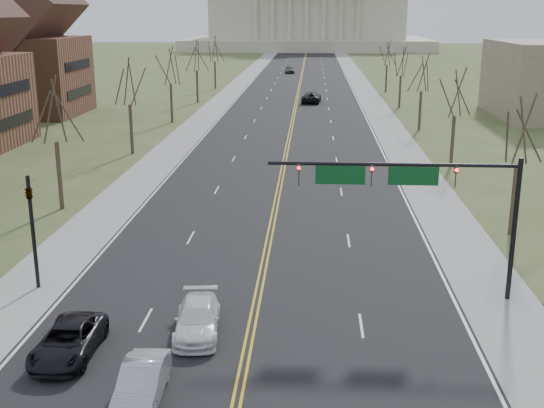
# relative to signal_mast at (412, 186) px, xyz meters

# --- Properties ---
(road) EXTENTS (20.00, 380.00, 0.01)m
(road) POSITION_rel_signal_mast_xyz_m (-7.45, 96.50, -5.76)
(road) COLOR black
(road) RESTS_ON ground
(cross_road) EXTENTS (120.00, 14.00, 0.01)m
(cross_road) POSITION_rel_signal_mast_xyz_m (-7.45, -7.50, -5.76)
(cross_road) COLOR black
(cross_road) RESTS_ON ground
(sidewalk_left) EXTENTS (4.00, 380.00, 0.03)m
(sidewalk_left) POSITION_rel_signal_mast_xyz_m (-19.45, 96.50, -5.75)
(sidewalk_left) COLOR gray
(sidewalk_left) RESTS_ON ground
(sidewalk_right) EXTENTS (4.00, 380.00, 0.03)m
(sidewalk_right) POSITION_rel_signal_mast_xyz_m (4.55, 96.50, -5.75)
(sidewalk_right) COLOR gray
(sidewalk_right) RESTS_ON ground
(center_line) EXTENTS (0.42, 380.00, 0.01)m
(center_line) POSITION_rel_signal_mast_xyz_m (-7.45, 96.50, -5.75)
(center_line) COLOR gold
(center_line) RESTS_ON road
(edge_line_left) EXTENTS (0.15, 380.00, 0.01)m
(edge_line_left) POSITION_rel_signal_mast_xyz_m (-17.25, 96.50, -5.75)
(edge_line_left) COLOR silver
(edge_line_left) RESTS_ON road
(edge_line_right) EXTENTS (0.15, 380.00, 0.01)m
(edge_line_right) POSITION_rel_signal_mast_xyz_m (2.35, 96.50, -5.75)
(edge_line_right) COLOR silver
(edge_line_right) RESTS_ON road
(capitol) EXTENTS (90.00, 60.00, 50.00)m
(capitol) POSITION_rel_signal_mast_xyz_m (-7.45, 236.41, 8.44)
(capitol) COLOR beige
(capitol) RESTS_ON ground
(signal_mast) EXTENTS (12.12, 0.44, 7.20)m
(signal_mast) POSITION_rel_signal_mast_xyz_m (0.00, 0.00, 0.00)
(signal_mast) COLOR black
(signal_mast) RESTS_ON ground
(signal_left) EXTENTS (0.32, 0.36, 6.00)m
(signal_left) POSITION_rel_signal_mast_xyz_m (-18.95, 0.00, -2.05)
(signal_left) COLOR black
(signal_left) RESTS_ON ground
(tree_r_0) EXTENTS (3.74, 3.74, 8.50)m
(tree_r_0) POSITION_rel_signal_mast_xyz_m (8.05, 10.50, 0.79)
(tree_r_0) COLOR #32251D
(tree_r_0) RESTS_ON ground
(tree_l_0) EXTENTS (3.96, 3.96, 9.00)m
(tree_l_0) POSITION_rel_signal_mast_xyz_m (-22.95, 14.50, 1.18)
(tree_l_0) COLOR #32251D
(tree_l_0) RESTS_ON ground
(tree_r_1) EXTENTS (3.74, 3.74, 8.50)m
(tree_r_1) POSITION_rel_signal_mast_xyz_m (8.05, 30.50, 0.79)
(tree_r_1) COLOR #32251D
(tree_r_1) RESTS_ON ground
(tree_l_1) EXTENTS (3.96, 3.96, 9.00)m
(tree_l_1) POSITION_rel_signal_mast_xyz_m (-22.95, 34.50, 1.18)
(tree_l_1) COLOR #32251D
(tree_l_1) RESTS_ON ground
(tree_r_2) EXTENTS (3.74, 3.74, 8.50)m
(tree_r_2) POSITION_rel_signal_mast_xyz_m (8.05, 50.50, 0.79)
(tree_r_2) COLOR #32251D
(tree_r_2) RESTS_ON ground
(tree_l_2) EXTENTS (3.96, 3.96, 9.00)m
(tree_l_2) POSITION_rel_signal_mast_xyz_m (-22.95, 54.50, 1.18)
(tree_l_2) COLOR #32251D
(tree_l_2) RESTS_ON ground
(tree_r_3) EXTENTS (3.74, 3.74, 8.50)m
(tree_r_3) POSITION_rel_signal_mast_xyz_m (8.05, 70.50, 0.79)
(tree_r_3) COLOR #32251D
(tree_r_3) RESTS_ON ground
(tree_l_3) EXTENTS (3.96, 3.96, 9.00)m
(tree_l_3) POSITION_rel_signal_mast_xyz_m (-22.95, 74.50, 1.18)
(tree_l_3) COLOR #32251D
(tree_l_3) RESTS_ON ground
(tree_r_4) EXTENTS (3.74, 3.74, 8.50)m
(tree_r_4) POSITION_rel_signal_mast_xyz_m (8.05, 90.50, 0.79)
(tree_r_4) COLOR #32251D
(tree_r_4) RESTS_ON ground
(tree_l_4) EXTENTS (3.96, 3.96, 9.00)m
(tree_l_4) POSITION_rel_signal_mast_xyz_m (-22.95, 94.50, 1.18)
(tree_l_4) COLOR #32251D
(tree_l_4) RESTS_ON ground
(bldg_left_far) EXTENTS (17.10, 14.28, 23.25)m
(bldg_left_far) POSITION_rel_signal_mast_xyz_m (-45.44, 60.50, 3.78)
(bldg_left_far) COLOR brown
(bldg_left_far) RESTS_ON ground
(car_sb_inner_lead) EXTENTS (1.63, 4.33, 1.41)m
(car_sb_inner_lead) POSITION_rel_signal_mast_xyz_m (-10.93, -10.20, -5.04)
(car_sb_inner_lead) COLOR #A7A8AF
(car_sb_inner_lead) RESTS_ON road
(car_sb_outer_lead) EXTENTS (2.28, 4.89, 1.35)m
(car_sb_outer_lead) POSITION_rel_signal_mast_xyz_m (-14.81, -7.05, -5.07)
(car_sb_outer_lead) COLOR black
(car_sb_outer_lead) RESTS_ON road
(car_sb_inner_second) EXTENTS (2.33, 4.86, 1.37)m
(car_sb_inner_second) POSITION_rel_signal_mast_xyz_m (-9.79, -4.70, -5.07)
(car_sb_inner_second) COLOR white
(car_sb_inner_second) RESTS_ON road
(car_far_nb) EXTENTS (3.22, 6.17, 1.66)m
(car_far_nb) POSITION_rel_signal_mast_xyz_m (-5.07, 75.38, -4.92)
(car_far_nb) COLOR black
(car_far_nb) RESTS_ON road
(car_far_sb) EXTENTS (2.51, 5.01, 1.64)m
(car_far_sb) POSITION_rel_signal_mast_xyz_m (-10.31, 128.00, -4.93)
(car_far_sb) COLOR #54585D
(car_far_sb) RESTS_ON road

